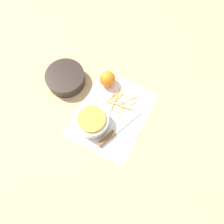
{
  "coord_description": "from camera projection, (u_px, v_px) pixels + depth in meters",
  "views": [
    {
      "loc": [
        -0.31,
        -0.16,
        0.95
      ],
      "look_at": [
        0.0,
        0.0,
        0.04
      ],
      "focal_mm": 35.0,
      "sensor_mm": 36.0,
      "label": 1
    }
  ],
  "objects": [
    {
      "name": "bowl_dark",
      "position": [
        66.0,
        78.0,
        1.05
      ],
      "size": [
        0.19,
        0.19,
        0.06
      ],
      "color": "black",
      "rests_on": "ground_plane"
    },
    {
      "name": "cutting_board",
      "position": [
        112.0,
        114.0,
        1.01
      ],
      "size": [
        0.38,
        0.3,
        0.01
      ],
      "color": "silver",
      "rests_on": "ground_plane"
    },
    {
      "name": "orange_left",
      "position": [
        107.0,
        79.0,
        1.03
      ],
      "size": [
        0.08,
        0.08,
        0.08
      ],
      "color": "orange",
      "rests_on": "cutting_board"
    },
    {
      "name": "knife",
      "position": [
        112.0,
        134.0,
        0.97
      ],
      "size": [
        0.25,
        0.11,
        0.02
      ],
      "rotation": [
        0.0,
        0.0,
        -0.37
      ],
      "color": "brown",
      "rests_on": "cutting_board"
    },
    {
      "name": "peel_pile",
      "position": [
        120.0,
        101.0,
        1.03
      ],
      "size": [
        0.13,
        0.14,
        0.01
      ],
      "color": "orange",
      "rests_on": "cutting_board"
    },
    {
      "name": "ground_plane",
      "position": [
        112.0,
        115.0,
        1.01
      ],
      "size": [
        4.0,
        4.0,
        0.0
      ],
      "primitive_type": "plane",
      "color": "tan"
    },
    {
      "name": "bowl_speckled",
      "position": [
        92.0,
        121.0,
        0.96
      ],
      "size": [
        0.15,
        0.15,
        0.07
      ],
      "color": "silver",
      "rests_on": "cutting_board"
    }
  ]
}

